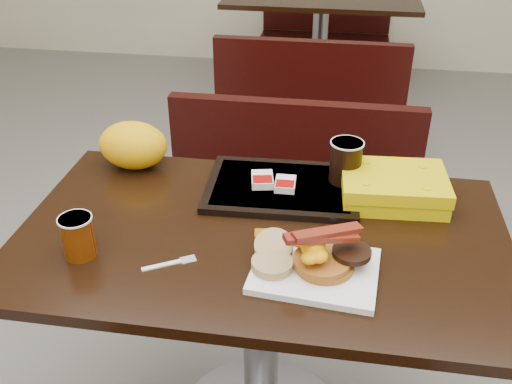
% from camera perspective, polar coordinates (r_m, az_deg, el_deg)
% --- Properties ---
extents(table_near, '(1.20, 0.70, 0.75)m').
position_cam_1_polar(table_near, '(1.65, 0.51, -14.71)').
color(table_near, black).
rests_on(table_near, floor).
extents(bench_near_n, '(1.00, 0.46, 0.72)m').
position_cam_1_polar(bench_near_n, '(2.20, 3.20, -1.86)').
color(bench_near_n, black).
rests_on(bench_near_n, floor).
extents(table_far, '(1.20, 0.70, 0.75)m').
position_cam_1_polar(table_far, '(3.92, 6.29, 13.58)').
color(table_far, black).
rests_on(table_far, floor).
extents(bench_far_s, '(1.00, 0.46, 0.72)m').
position_cam_1_polar(bench_far_s, '(3.27, 5.51, 9.64)').
color(bench_far_s, black).
rests_on(bench_far_s, floor).
extents(bench_far_n, '(1.00, 0.46, 0.72)m').
position_cam_1_polar(bench_far_n, '(4.60, 6.84, 16.02)').
color(bench_far_n, black).
rests_on(bench_far_n, floor).
extents(platter, '(0.29, 0.24, 0.02)m').
position_cam_1_polar(platter, '(1.28, 5.90, -7.81)').
color(platter, white).
rests_on(platter, table_near).
extents(pancake_stack, '(0.15, 0.15, 0.03)m').
position_cam_1_polar(pancake_stack, '(1.27, 6.82, -6.94)').
color(pancake_stack, '#A95E1C').
rests_on(pancake_stack, platter).
extents(sausage_patty, '(0.11, 0.11, 0.01)m').
position_cam_1_polar(sausage_patty, '(1.28, 9.52, -5.94)').
color(sausage_patty, black).
rests_on(sausage_patty, pancake_stack).
extents(scrambled_eggs, '(0.10, 0.09, 0.05)m').
position_cam_1_polar(scrambled_eggs, '(1.25, 5.70, -5.64)').
color(scrambled_eggs, '#FFA305').
rests_on(scrambled_eggs, pancake_stack).
extents(bacon_strips, '(0.18, 0.14, 0.01)m').
position_cam_1_polar(bacon_strips, '(1.23, 6.56, -4.42)').
color(bacon_strips, '#4E050A').
rests_on(bacon_strips, scrambled_eggs).
extents(muffin_bottom, '(0.12, 0.12, 0.02)m').
position_cam_1_polar(muffin_bottom, '(1.27, 1.63, -7.21)').
color(muffin_bottom, tan).
rests_on(muffin_bottom, platter).
extents(muffin_top, '(0.10, 0.10, 0.05)m').
position_cam_1_polar(muffin_top, '(1.30, 1.78, -5.43)').
color(muffin_top, tan).
rests_on(muffin_top, platter).
extents(coffee_cup_near, '(0.08, 0.08, 0.10)m').
position_cam_1_polar(coffee_cup_near, '(1.37, -17.31, -4.27)').
color(coffee_cup_near, '#8B3505').
rests_on(coffee_cup_near, table_near).
extents(fork, '(0.12, 0.08, 0.00)m').
position_cam_1_polar(fork, '(1.32, -9.41, -7.22)').
color(fork, white).
rests_on(fork, table_near).
extents(knife, '(0.04, 0.16, 0.00)m').
position_cam_1_polar(knife, '(1.37, 8.02, -5.34)').
color(knife, white).
rests_on(knife, table_near).
extents(condiment_syrup, '(0.05, 0.04, 0.01)m').
position_cam_1_polar(condiment_syrup, '(1.39, 0.78, -4.23)').
color(condiment_syrup, '#9F5306').
rests_on(condiment_syrup, table_near).
extents(condiment_ketchup, '(0.05, 0.04, 0.01)m').
position_cam_1_polar(condiment_ketchup, '(1.50, -0.46, -1.31)').
color(condiment_ketchup, '#8C0504').
rests_on(condiment_ketchup, table_near).
extents(tray, '(0.42, 0.31, 0.02)m').
position_cam_1_polar(tray, '(1.57, 2.61, 0.43)').
color(tray, black).
rests_on(tray, table_near).
extents(hashbrown_sleeve_left, '(0.07, 0.09, 0.02)m').
position_cam_1_polar(hashbrown_sleeve_left, '(1.56, 0.63, 1.24)').
color(hashbrown_sleeve_left, silver).
rests_on(hashbrown_sleeve_left, tray).
extents(hashbrown_sleeve_right, '(0.06, 0.07, 0.02)m').
position_cam_1_polar(hashbrown_sleeve_right, '(1.55, 2.93, 0.79)').
color(hashbrown_sleeve_right, silver).
rests_on(hashbrown_sleeve_right, tray).
extents(coffee_cup_far, '(0.09, 0.09, 0.12)m').
position_cam_1_polar(coffee_cup_far, '(1.57, 8.92, 3.01)').
color(coffee_cup_far, black).
rests_on(coffee_cup_far, tray).
extents(clamshell, '(0.29, 0.22, 0.07)m').
position_cam_1_polar(clamshell, '(1.56, 13.52, 0.47)').
color(clamshell, '#CEB603').
rests_on(clamshell, table_near).
extents(paper_bag, '(0.24, 0.21, 0.14)m').
position_cam_1_polar(paper_bag, '(1.70, -12.14, 4.59)').
color(paper_bag, '#FC9A08').
rests_on(paper_bag, table_near).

